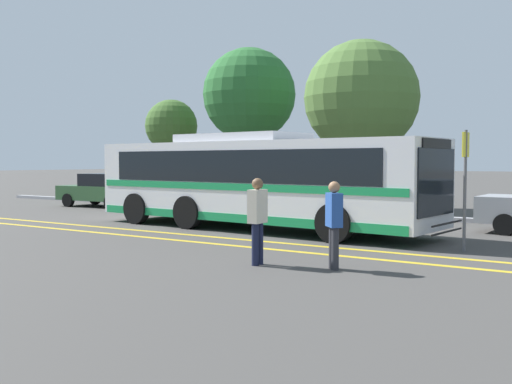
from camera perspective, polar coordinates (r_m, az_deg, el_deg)
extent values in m
plane|color=#423F3D|center=(17.74, 4.10, -3.67)|extent=(220.00, 220.00, 0.00)
cube|color=gold|center=(16.24, -4.30, -4.27)|extent=(31.09, 0.20, 0.01)
cube|color=gold|center=(15.44, -6.68, -4.66)|extent=(31.09, 0.20, 0.01)
cube|color=#99999E|center=(22.83, 7.73, -2.02)|extent=(39.09, 0.36, 0.15)
cube|color=silver|center=(17.91, 0.00, 1.12)|extent=(11.26, 3.43, 2.30)
cube|color=black|center=(17.91, 0.00, 2.49)|extent=(9.71, 3.35, 0.92)
cube|color=#198C4C|center=(17.92, 0.00, 0.64)|extent=(11.04, 3.45, 0.20)
cube|color=#198C4C|center=(17.98, 0.00, -2.16)|extent=(11.04, 3.44, 0.24)
cube|color=black|center=(15.12, 16.82, 0.91)|extent=(0.22, 2.23, 1.64)
cube|color=black|center=(15.12, 16.87, 4.43)|extent=(0.18, 1.78, 0.24)
cube|color=silver|center=(18.27, -1.37, 5.15)|extent=(4.03, 2.34, 0.25)
cube|color=black|center=(15.09, 17.75, -2.87)|extent=(0.19, 1.90, 0.04)
cube|color=black|center=(15.11, 17.74, -3.62)|extent=(0.19, 1.90, 0.04)
cylinder|color=black|center=(17.17, 11.63, -2.26)|extent=(1.02, 0.36, 1.00)
cylinder|color=black|center=(15.03, 7.46, -2.97)|extent=(1.02, 0.36, 1.00)
cylinder|color=black|center=(19.96, -1.59, -1.48)|extent=(1.02, 0.36, 1.00)
cylinder|color=black|center=(18.15, -6.53, -1.94)|extent=(1.02, 0.36, 1.00)
cylinder|color=black|center=(21.52, -6.37, -1.18)|extent=(1.02, 0.36, 1.00)
cylinder|color=black|center=(19.86, -11.31, -1.56)|extent=(1.02, 0.36, 1.00)
cube|color=#335B33|center=(27.65, -14.43, -0.09)|extent=(4.21, 1.92, 0.64)
cube|color=black|center=(27.55, -14.29, 1.14)|extent=(1.81, 1.60, 0.55)
cylinder|color=black|center=(28.03, -17.45, -0.75)|extent=(0.61, 0.23, 0.60)
cylinder|color=black|center=(29.15, -15.07, -0.57)|extent=(0.61, 0.23, 0.60)
cylinder|color=black|center=(26.19, -13.70, -0.95)|extent=(0.61, 0.23, 0.60)
cylinder|color=black|center=(27.38, -11.32, -0.75)|extent=(0.61, 0.23, 0.60)
cube|color=maroon|center=(23.42, -4.15, -0.68)|extent=(4.60, 2.17, 0.52)
cube|color=black|center=(23.33, -3.93, 0.62)|extent=(1.98, 1.80, 0.55)
cylinder|color=black|center=(23.53, -8.22, -1.32)|extent=(0.61, 0.23, 0.60)
cylinder|color=black|center=(24.99, -5.58, -1.06)|extent=(0.61, 0.23, 0.60)
cylinder|color=black|center=(21.90, -2.51, -1.61)|extent=(0.61, 0.23, 0.60)
cylinder|color=black|center=(23.46, -0.07, -1.31)|extent=(0.61, 0.23, 0.60)
cube|color=#9E9EA3|center=(20.49, 8.72, -1.11)|extent=(4.13, 2.10, 0.61)
cube|color=black|center=(20.50, 8.47, 0.36)|extent=(1.78, 1.77, 0.44)
cylinder|color=black|center=(20.94, 12.84, -1.89)|extent=(0.61, 0.23, 0.60)
cylinder|color=black|center=(19.22, 11.15, -2.31)|extent=(0.61, 0.23, 0.60)
cylinder|color=black|center=(21.84, 6.57, -1.64)|extent=(0.61, 0.23, 0.60)
cylinder|color=black|center=(20.20, 4.43, -2.01)|extent=(0.61, 0.23, 0.60)
cylinder|color=black|center=(17.86, 22.61, -2.87)|extent=(0.60, 0.21, 0.60)
cylinder|color=#2D2D33|center=(11.35, 7.55, -5.38)|extent=(0.14, 0.14, 0.81)
cylinder|color=#2D2D33|center=(11.51, 7.29, -5.26)|extent=(0.14, 0.14, 0.81)
cube|color=#264C99|center=(11.35, 7.44, -1.71)|extent=(0.45, 0.46, 0.64)
sphere|color=#9E704C|center=(11.32, 7.46, 0.46)|extent=(0.22, 0.22, 0.22)
cylinder|color=#191E38|center=(11.73, -0.08, -5.02)|extent=(0.14, 0.14, 0.83)
cylinder|color=#191E38|center=(11.88, 0.36, -4.93)|extent=(0.14, 0.14, 0.83)
cube|color=beige|center=(11.72, 0.14, -1.37)|extent=(0.23, 0.43, 0.66)
sphere|color=brown|center=(11.70, 0.14, 0.78)|extent=(0.22, 0.22, 0.22)
cylinder|color=#59595E|center=(14.27, 19.27, 0.09)|extent=(0.07, 0.07, 2.74)
cube|color=yellow|center=(14.25, 19.34, 4.28)|extent=(0.06, 0.40, 0.56)
cylinder|color=#513823|center=(29.89, -0.66, 2.50)|extent=(0.28, 0.28, 3.62)
sphere|color=#28662D|center=(30.07, -0.66, 9.26)|extent=(4.61, 4.61, 4.61)
cylinder|color=#513823|center=(32.73, -8.03, 1.89)|extent=(0.28, 0.28, 2.90)
sphere|color=#3D6028|center=(32.78, -8.07, 6.27)|extent=(2.82, 2.82, 2.82)
cylinder|color=#513823|center=(25.76, 9.94, 1.59)|extent=(0.28, 0.28, 2.90)
sphere|color=#4C7033|center=(25.89, 10.00, 8.83)|extent=(4.83, 4.83, 4.83)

